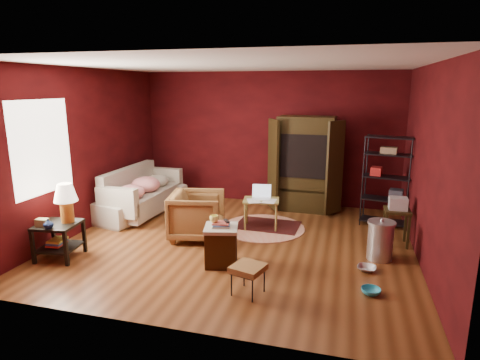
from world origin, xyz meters
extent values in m
cube|color=brown|center=(0.00, 0.00, -0.01)|extent=(5.50, 5.00, 0.02)
cube|color=white|center=(0.00, 0.00, 2.81)|extent=(5.50, 5.00, 0.02)
cube|color=#45090C|center=(0.00, 2.51, 1.40)|extent=(5.50, 0.02, 2.80)
cube|color=#45090C|center=(0.00, -2.51, 1.40)|extent=(5.50, 0.02, 2.80)
cube|color=#45090C|center=(-2.76, 0.00, 1.40)|extent=(0.02, 5.00, 2.80)
cube|color=#45090C|center=(2.76, 0.00, 1.40)|extent=(0.02, 5.00, 2.80)
cube|color=white|center=(-2.73, -1.00, 1.60)|extent=(0.02, 1.20, 1.40)
imported|color=#AEA896|center=(-2.27, 0.98, 0.41)|extent=(1.03, 2.16, 0.81)
imported|color=black|center=(-0.69, 0.02, 0.43)|extent=(0.93, 0.98, 0.86)
imported|color=silver|center=(2.01, -0.53, 0.13)|extent=(0.26, 0.11, 0.26)
imported|color=#29A1C3|center=(2.04, -1.19, 0.12)|extent=(0.25, 0.16, 0.24)
imported|color=#0C1B3E|center=(-2.33, -1.48, 0.60)|extent=(0.14, 0.15, 0.14)
imported|color=#FBF77B|center=(-0.08, -0.88, 0.69)|extent=(0.15, 0.13, 0.13)
cube|color=black|center=(-2.36, -1.27, 0.51)|extent=(0.63, 0.63, 0.04)
cube|color=black|center=(-2.36, -1.27, 0.17)|extent=(0.59, 0.59, 0.03)
cube|color=black|center=(-2.58, -1.55, 0.26)|extent=(0.05, 0.05, 0.52)
cube|color=black|center=(-2.08, -1.49, 0.26)|extent=(0.05, 0.05, 0.52)
cube|color=black|center=(-2.65, -1.05, 0.26)|extent=(0.05, 0.05, 0.52)
cube|color=black|center=(-2.15, -0.99, 0.26)|extent=(0.05, 0.05, 0.52)
cylinder|color=#C57124|center=(-2.26, -1.16, 0.69)|extent=(0.21, 0.21, 0.32)
cone|color=#F2E5C6|center=(-2.26, -1.16, 0.98)|extent=(0.38, 0.38, 0.26)
cube|color=olive|center=(-2.48, -1.43, 0.59)|extent=(0.18, 0.13, 0.11)
cube|color=#C03F30|center=(-2.41, -1.28, 0.21)|extent=(0.24, 0.29, 0.03)
cube|color=blue|center=(-2.40, -1.28, 0.24)|extent=(0.24, 0.29, 0.03)
cube|color=#D8D048|center=(-2.39, -1.28, 0.28)|extent=(0.24, 0.29, 0.03)
cube|color=#AEA896|center=(-2.20, 0.99, 0.27)|extent=(0.82, 1.85, 0.39)
cube|color=#AEA896|center=(-2.54, 1.00, 0.53)|extent=(0.22, 1.84, 0.77)
cube|color=#AEA896|center=(-2.22, 0.08, 0.48)|extent=(0.78, 0.19, 0.53)
cube|color=#AEA896|center=(-2.18, 1.91, 0.48)|extent=(0.78, 0.19, 0.53)
ellipsoid|color=red|center=(-2.16, 0.46, 0.58)|extent=(0.51, 0.51, 0.27)
ellipsoid|color=red|center=(-2.15, 0.99, 0.60)|extent=(0.57, 0.57, 0.31)
ellipsoid|color=#AEA896|center=(-2.14, 1.48, 0.56)|extent=(0.47, 0.47, 0.25)
cube|color=#3E230E|center=(0.01, -0.86, 0.26)|extent=(0.52, 0.52, 0.52)
cube|color=#AEA896|center=(0.01, -0.86, 0.54)|extent=(0.55, 0.55, 0.05)
cube|color=beige|center=(0.01, -0.86, 0.58)|extent=(0.29, 0.24, 0.02)
cube|color=#476DA7|center=(0.01, -0.86, 0.60)|extent=(0.29, 0.25, 0.02)
cube|color=#BF5347|center=(0.01, -0.86, 0.62)|extent=(0.25, 0.21, 0.02)
cube|color=black|center=(0.08, -0.81, 0.64)|extent=(0.12, 0.15, 0.02)
cube|color=black|center=(0.59, -1.58, 0.34)|extent=(0.45, 0.45, 0.07)
cube|color=black|center=(0.59, -1.58, 0.29)|extent=(0.41, 0.41, 0.02)
cylinder|color=black|center=(0.41, -1.67, 0.15)|extent=(0.02, 0.02, 0.30)
cylinder|color=black|center=(0.69, -1.76, 0.15)|extent=(0.02, 0.02, 0.30)
cylinder|color=black|center=(0.49, -1.39, 0.15)|extent=(0.02, 0.02, 0.30)
cylinder|color=black|center=(0.77, -1.48, 0.15)|extent=(0.02, 0.02, 0.30)
cylinder|color=#F0E1C8|center=(0.27, 0.78, 0.01)|extent=(1.74, 1.74, 0.01)
cube|color=#511715|center=(0.33, 0.91, 0.02)|extent=(1.16, 0.80, 0.01)
cube|color=#A09349|center=(0.24, 0.76, 0.52)|extent=(0.69, 0.53, 0.03)
cylinder|color=#A09349|center=(0.00, 0.54, 0.26)|extent=(0.04, 0.04, 0.52)
cylinder|color=#A09349|center=(0.53, 0.63, 0.26)|extent=(0.04, 0.04, 0.52)
cylinder|color=#A09349|center=(-0.06, 0.89, 0.26)|extent=(0.04, 0.04, 0.52)
cylinder|color=#A09349|center=(0.48, 0.97, 0.26)|extent=(0.04, 0.04, 0.52)
cube|color=silver|center=(0.23, 0.79, 0.54)|extent=(0.37, 0.28, 0.02)
cube|color=silver|center=(0.21, 0.90, 0.66)|extent=(0.34, 0.12, 0.22)
cube|color=silver|center=(0.13, 0.63, 0.54)|extent=(0.32, 0.37, 0.00)
cube|color=silver|center=(0.40, 0.69, 0.54)|extent=(0.22, 0.31, 0.00)
cube|color=#2F220D|center=(0.85, 2.13, 0.96)|extent=(1.13, 0.64, 1.91)
cube|color=black|center=(0.84, 2.03, 1.16)|extent=(0.92, 0.49, 0.86)
cube|color=#2F220D|center=(0.23, 1.87, 0.96)|extent=(0.29, 0.41, 1.81)
cube|color=#2F220D|center=(1.44, 1.82, 0.96)|extent=(0.31, 0.39, 1.81)
cube|color=#313336|center=(0.85, 2.08, 1.06)|extent=(0.64, 0.53, 0.52)
cube|color=black|center=(0.84, 1.82, 1.06)|extent=(0.50, 0.03, 0.40)
cube|color=#2F220D|center=(0.85, 2.08, 0.45)|extent=(0.92, 0.54, 0.05)
cylinder|color=black|center=(1.95, 1.40, 0.82)|extent=(0.03, 0.03, 1.64)
cylinder|color=black|center=(2.70, 1.25, 0.82)|extent=(0.03, 0.03, 1.64)
cylinder|color=black|center=(2.02, 1.72, 0.82)|extent=(0.03, 0.03, 1.64)
cylinder|color=black|center=(2.77, 1.57, 0.82)|extent=(0.03, 0.03, 1.64)
cube|color=black|center=(2.36, 1.49, 0.09)|extent=(0.85, 0.50, 0.02)
cube|color=black|center=(2.36, 1.49, 0.50)|extent=(0.85, 0.50, 0.02)
cube|color=black|center=(2.36, 1.49, 0.91)|extent=(0.85, 0.50, 0.02)
cube|color=black|center=(2.36, 1.49, 1.32)|extent=(0.85, 0.50, 0.02)
cube|color=black|center=(2.36, 1.49, 1.62)|extent=(0.85, 0.50, 0.02)
cube|color=#A31B1B|center=(2.18, 1.52, 1.00)|extent=(0.22, 0.26, 0.15)
cube|color=#363644|center=(2.54, 1.45, 0.61)|extent=(0.27, 0.27, 0.18)
cube|color=#886D51|center=(2.36, 1.49, 1.39)|extent=(0.30, 0.23, 0.11)
cube|color=#2F220D|center=(2.48, 0.59, 0.57)|extent=(0.40, 0.40, 0.04)
cube|color=#2F220D|center=(2.32, 0.42, 0.28)|extent=(0.04, 0.04, 0.57)
cube|color=#2F220D|center=(2.65, 0.43, 0.28)|extent=(0.04, 0.04, 0.57)
cube|color=#2F220D|center=(2.31, 0.76, 0.28)|extent=(0.04, 0.04, 0.57)
cube|color=#2F220D|center=(2.64, 0.76, 0.28)|extent=(0.04, 0.04, 0.57)
cube|color=silver|center=(2.48, 0.59, 0.68)|extent=(0.28, 0.22, 0.20)
cylinder|color=silver|center=(2.20, -0.07, 0.27)|extent=(0.41, 0.41, 0.54)
cylinder|color=silver|center=(2.20, -0.07, 0.56)|extent=(0.45, 0.45, 0.04)
sphere|color=silver|center=(2.20, -0.07, 0.60)|extent=(0.06, 0.06, 0.05)
camera|label=1|loc=(1.67, -5.92, 2.48)|focal=30.00mm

